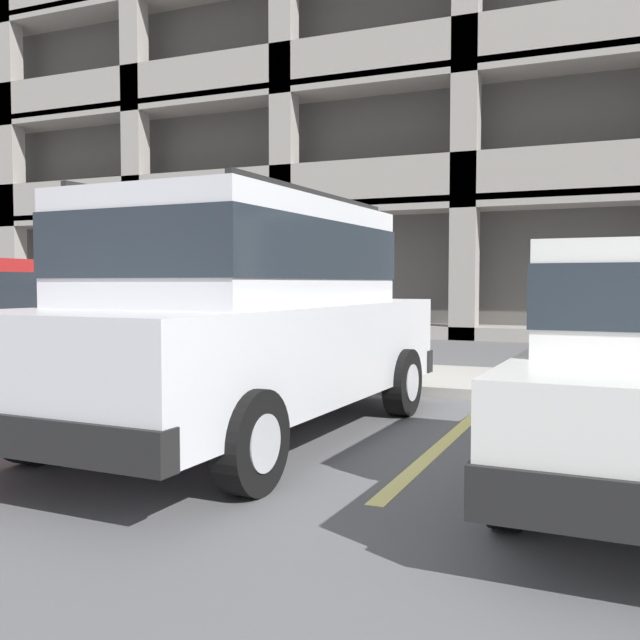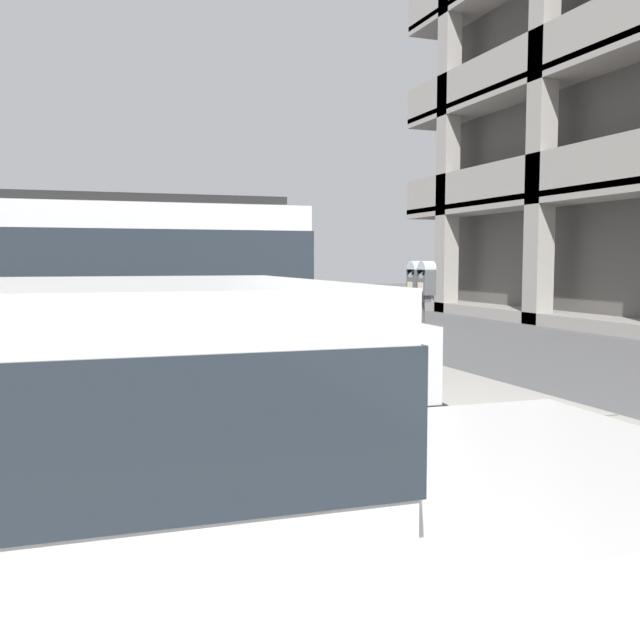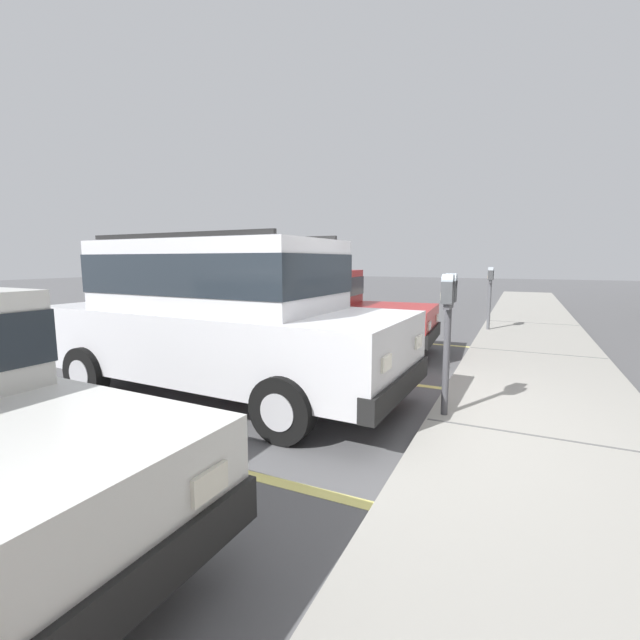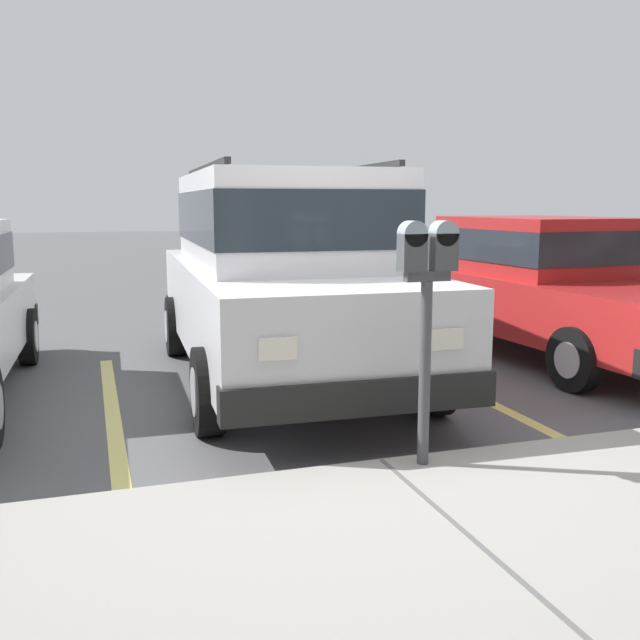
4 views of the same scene
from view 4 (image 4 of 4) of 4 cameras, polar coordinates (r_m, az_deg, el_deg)
ground_plane at (r=4.78m, az=3.86°, el=-12.13°), size 80.00×80.00×0.10m
sidewalk at (r=3.67m, az=11.80°, el=-17.41°), size 40.00×2.20×0.12m
parking_stall_lines at (r=5.78m, az=-16.15°, el=-8.09°), size 12.53×4.80×0.01m
silver_suv at (r=6.80m, az=-3.10°, el=4.18°), size 2.14×4.84×2.03m
red_sedan at (r=8.42m, az=17.62°, el=2.92°), size 2.02×4.57×1.54m
parking_meter_near at (r=4.25m, az=8.55°, el=2.78°), size 0.35×0.12×1.48m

